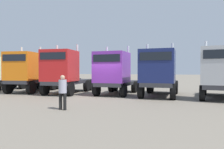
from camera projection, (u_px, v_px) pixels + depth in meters
ground at (105, 97)px, 15.84m from camera, size 200.00×200.00×0.00m
semi_truck_orange at (28, 72)px, 19.19m from camera, size 3.18×6.50×4.17m
semi_truck_red at (64, 72)px, 17.87m from camera, size 3.00×6.38×4.23m
semi_truck_purple at (114, 73)px, 17.27m from camera, size 2.80×5.90×4.04m
semi_truck_navy at (159, 73)px, 15.89m from camera, size 2.77×6.29×4.07m
semi_truck_silver at (221, 73)px, 14.39m from camera, size 3.35×6.39×4.12m
visitor_with_camera at (63, 90)px, 10.71m from camera, size 0.46×0.46×1.76m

